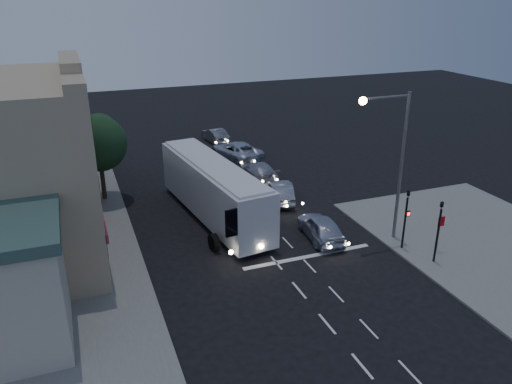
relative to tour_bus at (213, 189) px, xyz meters
name	(u,v)px	position (x,y,z in m)	size (l,w,h in m)	color
ground	(291,280)	(1.54, -9.11, -2.13)	(120.00, 120.00, 0.00)	black
sidewalk_far	(32,253)	(-11.46, -1.11, -2.07)	(12.00, 50.00, 0.12)	slate
road_markings	(288,249)	(2.83, -5.81, -2.12)	(8.00, 30.55, 0.01)	silver
tour_bus	(213,189)	(0.00, 0.00, 0.00)	(4.27, 13.08, 3.93)	silver
car_suv	(321,227)	(5.29, -5.31, -1.36)	(1.81, 4.50, 1.53)	silver
car_sedan_a	(281,192)	(5.39, 1.07, -1.39)	(1.55, 4.45, 1.46)	#9898A0
car_sedan_b	(259,170)	(5.58, 6.11, -1.43)	(1.95, 4.79, 1.39)	#A7A5B6
car_sedan_c	(237,151)	(5.56, 11.62, -1.32)	(2.67, 5.78, 1.61)	#B2B9CB
car_extra	(215,135)	(5.31, 17.65, -1.42)	(1.50, 4.29, 1.41)	gray
traffic_signal_main	(406,212)	(9.14, -8.34, 0.29)	(0.25, 0.35, 4.10)	black
traffic_signal_side	(439,224)	(9.84, -10.31, 0.29)	(0.18, 0.15, 4.10)	black
regulatory_sign	(440,228)	(10.84, -9.35, -0.53)	(0.45, 0.12, 2.20)	slate
streetlight	(394,151)	(8.89, -6.91, 3.61)	(3.32, 0.44, 9.00)	slate
low_building_north	(23,145)	(-11.96, 10.89, 1.26)	(9.40, 9.40, 6.50)	#B4B0A3
street_tree	(98,141)	(-6.66, 5.91, 2.37)	(4.00, 4.00, 6.20)	black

